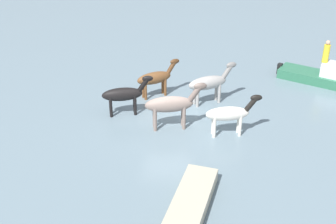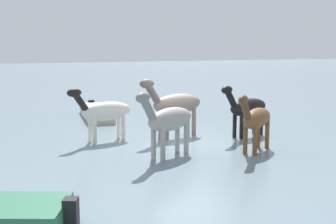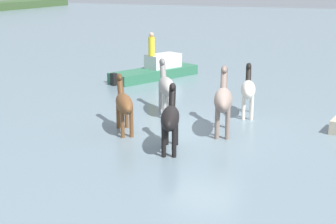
{
  "view_description": "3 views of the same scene",
  "coord_description": "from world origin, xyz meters",
  "px_view_note": "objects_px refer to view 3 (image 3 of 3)",
  "views": [
    {
      "loc": [
        2.13,
        -16.55,
        9.17
      ],
      "look_at": [
        -0.0,
        -0.64,
        0.76
      ],
      "focal_mm": 45.15,
      "sensor_mm": 36.0,
      "label": 1
    },
    {
      "loc": [
        7.16,
        13.98,
        3.15
      ],
      "look_at": [
        0.43,
        -0.64,
        0.89
      ],
      "focal_mm": 50.79,
      "sensor_mm": 36.0,
      "label": 2
    },
    {
      "loc": [
        -15.35,
        -4.95,
        5.05
      ],
      "look_at": [
        -0.72,
        0.98,
        0.76
      ],
      "focal_mm": 53.12,
      "sensor_mm": 36.0,
      "label": 3
    }
  ],
  "objects_px": {
    "horse_chestnut_trailing": "(124,103)",
    "horse_mid_herd": "(170,118)",
    "boat_tender_starboard": "(156,72)",
    "horse_pinto_flank": "(248,89)",
    "horse_gray_outer": "(166,86)",
    "person_boatman_standing": "(152,45)",
    "horse_dark_mare": "(223,99)"
  },
  "relations": [
    {
      "from": "horse_chestnut_trailing",
      "to": "boat_tender_starboard",
      "type": "relative_size",
      "value": 0.41
    },
    {
      "from": "horse_pinto_flank",
      "to": "horse_gray_outer",
      "type": "bearing_deg",
      "value": 95.0
    },
    {
      "from": "horse_mid_herd",
      "to": "horse_pinto_flank",
      "type": "distance_m",
      "value": 4.9
    },
    {
      "from": "horse_gray_outer",
      "to": "horse_pinto_flank",
      "type": "xyz_separation_m",
      "value": [
        0.97,
        -2.92,
        -0.07
      ]
    },
    {
      "from": "horse_dark_mare",
      "to": "horse_gray_outer",
      "type": "height_order",
      "value": "horse_dark_mare"
    },
    {
      "from": "horse_gray_outer",
      "to": "horse_pinto_flank",
      "type": "height_order",
      "value": "horse_gray_outer"
    },
    {
      "from": "horse_mid_herd",
      "to": "boat_tender_starboard",
      "type": "relative_size",
      "value": 0.46
    },
    {
      "from": "horse_dark_mare",
      "to": "boat_tender_starboard",
      "type": "xyz_separation_m",
      "value": [
        7.71,
        5.78,
        -0.82
      ]
    },
    {
      "from": "horse_pinto_flank",
      "to": "person_boatman_standing",
      "type": "bearing_deg",
      "value": 37.82
    },
    {
      "from": "horse_dark_mare",
      "to": "boat_tender_starboard",
      "type": "height_order",
      "value": "horse_dark_mare"
    },
    {
      "from": "horse_chestnut_trailing",
      "to": "person_boatman_standing",
      "type": "xyz_separation_m",
      "value": [
        8.55,
        2.77,
        0.76
      ]
    },
    {
      "from": "horse_pinto_flank",
      "to": "person_boatman_standing",
      "type": "distance_m",
      "value": 7.9
    },
    {
      "from": "person_boatman_standing",
      "to": "horse_gray_outer",
      "type": "bearing_deg",
      "value": -151.4
    },
    {
      "from": "horse_pinto_flank",
      "to": "boat_tender_starboard",
      "type": "relative_size",
      "value": 0.46
    },
    {
      "from": "horse_dark_mare",
      "to": "horse_gray_outer",
      "type": "xyz_separation_m",
      "value": [
        1.48,
        2.65,
        -0.07
      ]
    },
    {
      "from": "horse_dark_mare",
      "to": "person_boatman_standing",
      "type": "height_order",
      "value": "person_boatman_standing"
    },
    {
      "from": "horse_pinto_flank",
      "to": "boat_tender_starboard",
      "type": "distance_m",
      "value": 8.04
    },
    {
      "from": "horse_chestnut_trailing",
      "to": "horse_mid_herd",
      "type": "distance_m",
      "value": 2.39
    },
    {
      "from": "horse_chestnut_trailing",
      "to": "horse_gray_outer",
      "type": "height_order",
      "value": "horse_gray_outer"
    },
    {
      "from": "horse_chestnut_trailing",
      "to": "person_boatman_standing",
      "type": "height_order",
      "value": "person_boatman_standing"
    },
    {
      "from": "person_boatman_standing",
      "to": "horse_dark_mare",
      "type": "bearing_deg",
      "value": -141.52
    },
    {
      "from": "horse_gray_outer",
      "to": "horse_pinto_flank",
      "type": "relative_size",
      "value": 1.01
    },
    {
      "from": "horse_gray_outer",
      "to": "person_boatman_standing",
      "type": "height_order",
      "value": "person_boatman_standing"
    },
    {
      "from": "horse_chestnut_trailing",
      "to": "horse_pinto_flank",
      "type": "distance_m",
      "value": 4.95
    },
    {
      "from": "horse_gray_outer",
      "to": "horse_pinto_flank",
      "type": "bearing_deg",
      "value": -101.71
    },
    {
      "from": "horse_dark_mare",
      "to": "horse_pinto_flank",
      "type": "xyz_separation_m",
      "value": [
        2.46,
        -0.27,
        -0.14
      ]
    },
    {
      "from": "horse_chestnut_trailing",
      "to": "horse_mid_herd",
      "type": "xyz_separation_m",
      "value": [
        -1.11,
        -2.11,
        0.02
      ]
    },
    {
      "from": "horse_pinto_flank",
      "to": "person_boatman_standing",
      "type": "relative_size",
      "value": 1.97
    },
    {
      "from": "horse_chestnut_trailing",
      "to": "horse_dark_mare",
      "type": "distance_m",
      "value": 3.31
    },
    {
      "from": "boat_tender_starboard",
      "to": "horse_mid_herd",
      "type": "bearing_deg",
      "value": -128.82
    },
    {
      "from": "boat_tender_starboard",
      "to": "person_boatman_standing",
      "type": "height_order",
      "value": "person_boatman_standing"
    },
    {
      "from": "horse_mid_herd",
      "to": "horse_dark_mare",
      "type": "bearing_deg",
      "value": -41.21
    }
  ]
}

